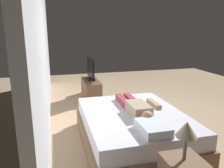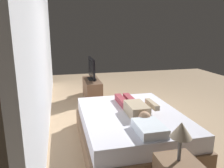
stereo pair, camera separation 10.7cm
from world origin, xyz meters
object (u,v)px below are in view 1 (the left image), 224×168
at_px(pillow, 153,128).
at_px(tv_stand, 91,89).
at_px(remote, 155,106).
at_px(person, 136,107).
at_px(bed, 133,129).
at_px(tv, 91,69).
at_px(lamp, 187,130).

xyz_separation_m(pillow, tv_stand, (3.37, 0.24, -0.35)).
bearing_deg(remote, person, 110.47).
height_order(bed, tv, tv).
distance_m(person, tv, 2.65).
height_order(bed, lamp, lamp).
distance_m(pillow, remote, 1.00).
bearing_deg(remote, lamp, 165.19).
height_order(pillow, tv_stand, pillow).
bearing_deg(tv, bed, -174.88).
bearing_deg(pillow, bed, -0.00).
bearing_deg(tv_stand, tv, 0.00).
xyz_separation_m(remote, lamp, (-1.50, 0.40, 0.30)).
relative_size(pillow, remote, 3.20).
bearing_deg(bed, tv, 5.12).
height_order(bed, tv_stand, bed).
distance_m(pillow, tv, 3.38).
bearing_deg(lamp, bed, 2.82).
distance_m(remote, tv_stand, 2.60).
bearing_deg(lamp, remote, -14.81).
bearing_deg(pillow, remote, -27.64).
bearing_deg(tv, pillow, -175.94).
bearing_deg(bed, pillow, 180.00).
relative_size(person, tv, 1.43).
xyz_separation_m(person, tv_stand, (2.63, 0.30, -0.37)).
xyz_separation_m(person, remote, (0.15, -0.40, -0.07)).
relative_size(bed, pillow, 4.27).
bearing_deg(lamp, person, 0.31).
relative_size(pillow, tv_stand, 0.44).
bearing_deg(lamp, tv_stand, 4.36).
relative_size(tv_stand, lamp, 2.62).
bearing_deg(tv_stand, bed, -174.88).
relative_size(bed, remote, 13.65).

